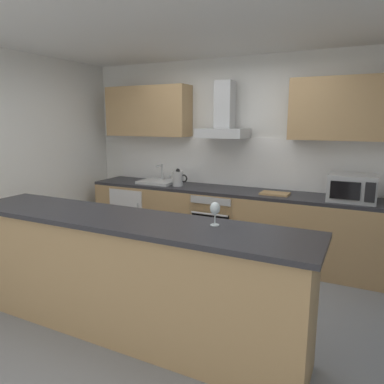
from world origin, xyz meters
name	(u,v)px	position (x,y,z in m)	size (l,w,h in m)	color
ground	(178,304)	(0.00, 0.00, -0.01)	(5.55, 4.51, 0.02)	gray
ceiling	(176,22)	(0.00, 0.00, 2.61)	(5.55, 4.51, 0.02)	white
wall_back	(240,156)	(0.00, 1.81, 1.30)	(5.55, 0.12, 2.60)	white
wall_left	(7,161)	(-2.33, 0.00, 1.30)	(0.12, 4.51, 2.60)	white
backsplash_tile	(238,162)	(0.00, 1.74, 1.23)	(3.86, 0.02, 0.66)	white
counter_back	(229,223)	(0.00, 1.43, 0.45)	(4.00, 0.60, 0.90)	tan
counter_island	(127,276)	(-0.14, -0.64, 0.51)	(3.07, 0.64, 1.02)	tan
upper_cabinets	(236,110)	(0.00, 1.58, 1.91)	(3.95, 0.32, 0.70)	tan
oven	(218,221)	(-0.14, 1.41, 0.46)	(0.60, 0.62, 0.80)	slate
refrigerator	(137,213)	(-1.45, 1.41, 0.43)	(0.58, 0.60, 0.85)	white
microwave	(352,188)	(1.45, 1.38, 1.05)	(0.50, 0.38, 0.30)	#B7BABC
sink	(158,181)	(-1.09, 1.42, 0.93)	(0.50, 0.40, 0.26)	silver
kettle	(178,178)	(-0.74, 1.37, 1.01)	(0.29, 0.15, 0.24)	#B7BABC
range_hood	(224,120)	(-0.14, 1.54, 1.79)	(0.62, 0.45, 0.72)	#B7BABC
wine_glass	(215,209)	(0.60, -0.52, 1.14)	(0.08, 0.08, 0.18)	silver
chopping_board	(275,194)	(0.60, 1.38, 0.91)	(0.34, 0.22, 0.02)	tan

